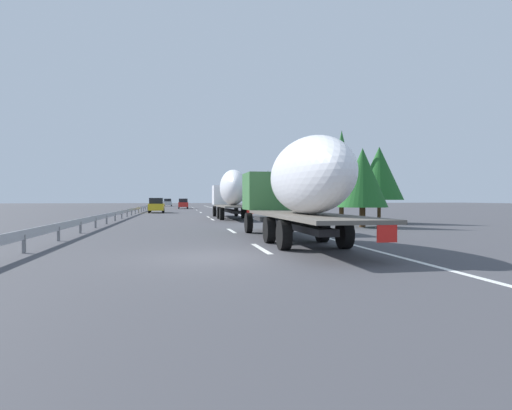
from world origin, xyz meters
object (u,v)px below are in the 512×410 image
truck_lead (231,192)px  car_silver_hatch (168,202)px  car_yellow_coupe (156,205)px  car_red_compact (183,204)px  truck_trailing (297,185)px  road_sign (236,194)px

truck_lead → car_silver_hatch: size_ratio=3.28×
truck_lead → car_yellow_coupe: truck_lead is taller
car_red_compact → truck_trailing: bearing=-176.5°
truck_lead → truck_trailing: size_ratio=0.97×
car_yellow_coupe → road_sign: size_ratio=1.26×
car_red_compact → car_silver_hatch: bearing=7.1°
road_sign → car_yellow_coupe: bearing=103.8°
car_silver_hatch → car_red_compact: size_ratio=1.01×
truck_trailing → car_red_compact: (61.65, 3.81, -1.41)m
truck_lead → truck_trailing: truck_lead is taller
truck_trailing → truck_lead: bearing=-0.0°
truck_trailing → car_silver_hatch: 88.78m
truck_trailing → road_sign: size_ratio=4.11×
truck_trailing → car_yellow_coupe: size_ratio=3.27×
truck_trailing → car_red_compact: 61.79m
car_yellow_coupe → car_silver_hatch: car_yellow_coupe is taller
truck_trailing → road_sign: truck_trailing is taller
truck_lead → car_silver_hatch: truck_lead is taller
truck_lead → car_silver_hatch: bearing=6.1°
car_silver_hatch → road_sign: 47.81m
truck_lead → truck_trailing: 21.79m
car_silver_hatch → road_sign: road_sign is taller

